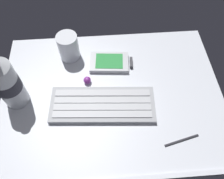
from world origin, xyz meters
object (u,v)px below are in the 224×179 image
Objects in this scene: handheld_device at (111,62)px; stylus_pen at (182,140)px; juice_cup at (69,48)px; water_bottle at (6,82)px; keyboard at (103,105)px; trackball_mouse at (87,80)px.

stylus_pen is (16.22, -26.51, -0.38)cm from handheld_device.
water_bottle is (-14.58, -15.23, 5.10)cm from juice_cup.
juice_cup is at bearing 116.17° from keyboard.
handheld_device is at bearing 107.98° from stylus_pen.
handheld_device is at bearing 40.26° from trackball_mouse.
water_bottle reaches higher than handheld_device.
juice_cup is (-12.97, 4.26, 3.18)cm from handheld_device.
trackball_mouse is at bearing -139.74° from handheld_device.
keyboard is 3.13× the size of stylus_pen.
trackball_mouse is 31.17cm from stylus_pen.
keyboard is 1.43× the size of water_bottle.
water_bottle is at bearing 146.98° from stylus_pen.
juice_cup is at bearing 161.81° from handheld_device.
water_bottle reaches higher than keyboard.
juice_cup reaches higher than handheld_device.
trackball_mouse reaches higher than keyboard.
handheld_device is 0.64× the size of water_bottle.
juice_cup reaches higher than keyboard.
stylus_pen is (19.79, -11.64, -0.46)cm from keyboard.
keyboard is at bearing -64.01° from trackball_mouse.
trackball_mouse is (-7.66, -6.49, 0.37)cm from handheld_device.
water_bottle reaches higher than stylus_pen.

